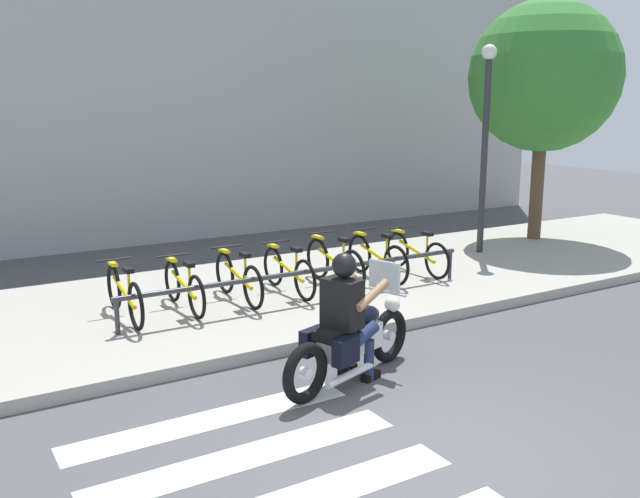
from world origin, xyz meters
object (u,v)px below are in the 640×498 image
object	(u,v)px
bicycle_4	(334,263)
bicycle_6	(416,253)
bicycle_5	(377,258)
tree_near_rack	(544,77)
rider	(347,309)
bike_rack	(307,273)
bicycle_2	(238,278)
street_lamp	(485,131)
bicycle_0	(124,294)
motorcycle	(351,340)
bicycle_3	(288,271)
bicycle_1	(184,287)

from	to	relation	value
bicycle_4	bicycle_6	bearing A→B (deg)	0.05
bicycle_5	tree_near_rack	xyz separation A→B (m)	(4.87, 1.06, 2.97)
bicycle_4	tree_near_rack	distance (m)	6.49
bicycle_5	rider	bearing A→B (deg)	-130.73
bicycle_6	tree_near_rack	distance (m)	5.14
bicycle_4	tree_near_rack	world-z (taller)	tree_near_rack
bicycle_4	bike_rack	size ratio (longest dim) A/B	0.31
bicycle_2	street_lamp	distance (m)	5.75
bicycle_6	tree_near_rack	xyz separation A→B (m)	(4.05, 1.06, 2.98)
bike_rack	tree_near_rack	xyz separation A→B (m)	(6.50, 1.61, 2.90)
bicycle_2	tree_near_rack	bearing A→B (deg)	8.24
rider	bicycle_0	bearing A→B (deg)	117.51
bicycle_6	tree_near_rack	world-z (taller)	tree_near_rack
bicycle_6	street_lamp	size ratio (longest dim) A/B	0.41
motorcycle	bicycle_0	distance (m)	3.35
bicycle_2	bicycle_3	size ratio (longest dim) A/B	1.00
rider	bicycle_2	size ratio (longest dim) A/B	0.89
bike_rack	tree_near_rack	world-z (taller)	tree_near_rack
bicycle_3	bicycle_5	xyz separation A→B (m)	(1.63, -0.00, 0.01)
rider	bicycle_3	distance (m)	3.11
bicycle_0	bicycle_3	xyz separation A→B (m)	(2.45, -0.00, -0.00)
bike_rack	street_lamp	xyz separation A→B (m)	(4.55, 1.21, 1.87)
bicycle_2	bicycle_4	size ratio (longest dim) A/B	0.96
bicycle_5	bicycle_4	bearing A→B (deg)	-179.97
motorcycle	bicycle_4	bearing A→B (deg)	60.60
bicycle_6	street_lamp	world-z (taller)	street_lamp
bicycle_0	street_lamp	size ratio (longest dim) A/B	0.42
bicycle_5	bicycle_1	bearing A→B (deg)	179.98
bicycle_6	bike_rack	xyz separation A→B (m)	(-2.45, -0.55, 0.09)
bicycle_0	bike_rack	xyz separation A→B (m)	(2.45, -0.55, 0.08)
bicycle_6	bicycle_2	bearing A→B (deg)	-179.99
bicycle_1	bicycle_4	distance (m)	2.45
motorcycle	bicycle_3	xyz separation A→B (m)	(0.84, 2.93, 0.03)
bicycle_0	bicycle_4	world-z (taller)	bicycle_4
tree_near_rack	bicycle_6	bearing A→B (deg)	-165.35
bicycle_0	bicycle_5	size ratio (longest dim) A/B	1.01
bicycle_5	bicycle_2	bearing A→B (deg)	179.99
bicycle_2	bicycle_4	distance (m)	1.63
bicycle_3	bike_rack	distance (m)	0.56
bicycle_0	street_lamp	bearing A→B (deg)	5.38
bicycle_4	street_lamp	bearing A→B (deg)	10.03
rider	bicycle_0	size ratio (longest dim) A/B	0.86
bicycle_1	street_lamp	bearing A→B (deg)	6.09
bicycle_2	tree_near_rack	xyz separation A→B (m)	(7.32, 1.06, 2.98)
bicycle_5	street_lamp	distance (m)	3.56
rider	street_lamp	size ratio (longest dim) A/B	0.36
bicycle_5	bike_rack	bearing A→B (deg)	-161.26
bicycle_3	street_lamp	bearing A→B (deg)	8.25
street_lamp	tree_near_rack	distance (m)	2.24
bicycle_1	street_lamp	size ratio (longest dim) A/B	0.39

